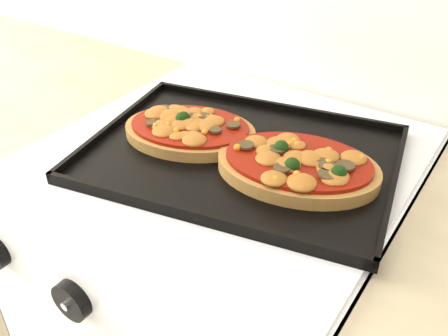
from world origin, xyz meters
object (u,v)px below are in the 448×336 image
Objects in this scene: baking_tray at (241,153)px; pizza_left at (190,129)px; stove at (225,330)px; pizza_right at (298,164)px.

baking_tray is 0.10m from pizza_left.
stove is 3.66× the size of pizza_right.
stove is 0.47m from baking_tray.
baking_tray is 0.10m from pizza_right.
baking_tray reaches higher than stove.
pizza_right reaches higher than baking_tray.
pizza_right reaches higher than pizza_left.
baking_tray is at bearing 2.05° from pizza_left.
pizza_right is (0.13, -0.00, 0.48)m from stove.
stove is at bearing 1.97° from pizza_left.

